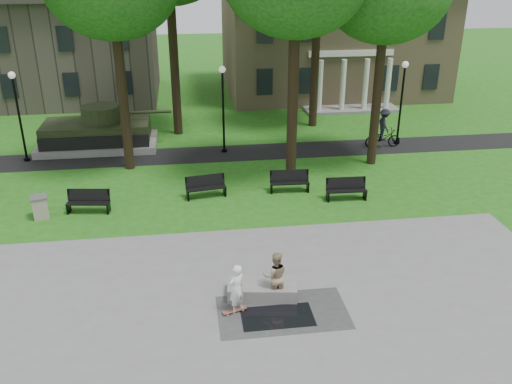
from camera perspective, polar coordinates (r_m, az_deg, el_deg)
ground at (r=19.08m, az=-1.77°, el=-8.25°), size 120.00×120.00×0.00m
plaza at (r=15.11m, az=0.39°, el=-18.30°), size 22.00×16.00×0.02m
footpath at (r=29.89m, az=-4.27°, el=4.03°), size 44.00×2.60×0.01m
building_right at (r=44.02m, az=7.86°, el=16.16°), size 17.00×12.00×8.60m
building_left at (r=44.07m, az=-20.66°, el=13.94°), size 15.00×10.00×7.20m
lamp_left at (r=30.48m, az=-23.77°, el=7.94°), size 0.36×0.36×4.73m
lamp_mid at (r=29.38m, az=-3.49°, el=9.39°), size 0.36×0.36×4.73m
lamp_right at (r=31.71m, az=15.10°, el=9.71°), size 0.36×0.36×4.73m
tank_monument at (r=31.84m, az=-16.30°, el=5.99°), size 7.45×3.40×2.40m
puddle at (r=16.89m, az=2.27°, el=-12.99°), size 2.20×1.20×0.00m
concrete_block at (r=17.67m, az=0.65°, el=-10.20°), size 2.32×1.31×0.45m
skateboard at (r=17.08m, az=-2.29°, el=-12.38°), size 0.80×0.44×0.07m
skateboarder at (r=16.66m, az=-2.06°, el=-10.13°), size 0.71×0.66×1.63m
friend_watching at (r=17.24m, az=2.06°, el=-8.82°), size 0.82×0.65×1.64m
cyclist at (r=31.43m, az=13.25°, el=6.19°), size 2.03×1.15×2.22m
park_bench_0 at (r=24.01m, az=-17.26°, el=-0.87°), size 1.84×0.77×1.00m
park_bench_1 at (r=24.47m, az=-5.29°, el=0.65°), size 1.85×0.80×1.00m
park_bench_2 at (r=24.98m, az=3.53°, el=1.20°), size 1.82×0.61×1.00m
park_bench_3 at (r=24.45m, az=9.47°, el=0.39°), size 1.81×0.58×1.00m
trash_bin at (r=24.18m, az=-21.80°, el=-1.47°), size 0.82×0.82×0.96m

